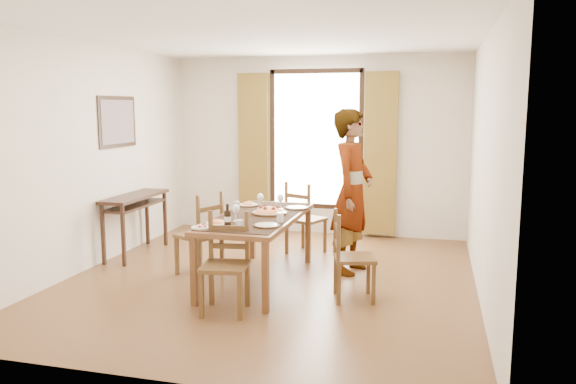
% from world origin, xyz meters
% --- Properties ---
extents(ground, '(5.00, 5.00, 0.00)m').
position_xyz_m(ground, '(0.00, 0.00, 0.00)').
color(ground, '#533B1A').
rests_on(ground, ground).
extents(room_shell, '(4.60, 5.10, 2.74)m').
position_xyz_m(room_shell, '(-0.00, 0.13, 1.54)').
color(room_shell, silver).
rests_on(room_shell, ground).
extents(console_table, '(0.38, 1.20, 0.80)m').
position_xyz_m(console_table, '(-2.03, 0.60, 0.68)').
color(console_table, '#341C11').
rests_on(console_table, ground).
extents(dining_table, '(0.85, 1.94, 0.76)m').
position_xyz_m(dining_table, '(-0.11, -0.11, 0.69)').
color(dining_table, brown).
rests_on(dining_table, ground).
extents(chair_west, '(0.57, 0.57, 0.97)m').
position_xyz_m(chair_west, '(-0.83, -0.02, 0.45)').
color(chair_west, brown).
rests_on(chair_west, ground).
extents(chair_north, '(0.56, 0.56, 0.97)m').
position_xyz_m(chair_north, '(0.11, 1.21, 0.45)').
color(chair_north, brown).
rests_on(chair_north, ground).
extents(chair_south, '(0.47, 0.47, 0.95)m').
position_xyz_m(chair_south, '(-0.12, -1.07, 0.44)').
color(chair_south, brown).
rests_on(chair_south, ground).
extents(chair_east, '(0.49, 0.49, 0.91)m').
position_xyz_m(chair_east, '(0.98, -0.43, 0.42)').
color(chair_east, brown).
rests_on(chair_east, ground).
extents(man, '(0.87, 0.72, 1.92)m').
position_xyz_m(man, '(0.84, 0.55, 0.96)').
color(man, '#9CA0A5').
rests_on(man, ground).
extents(plate_sw, '(0.27, 0.27, 0.05)m').
position_xyz_m(plate_sw, '(-0.36, -0.68, 0.78)').
color(plate_sw, silver).
rests_on(plate_sw, dining_table).
extents(plate_se, '(0.27, 0.27, 0.05)m').
position_xyz_m(plate_se, '(0.16, -0.64, 0.78)').
color(plate_se, silver).
rests_on(plate_se, dining_table).
extents(plate_nw, '(0.27, 0.27, 0.05)m').
position_xyz_m(plate_nw, '(-0.40, 0.43, 0.78)').
color(plate_nw, silver).
rests_on(plate_nw, dining_table).
extents(plate_ne, '(0.27, 0.27, 0.05)m').
position_xyz_m(plate_ne, '(0.21, 0.41, 0.78)').
color(plate_ne, silver).
rests_on(plate_ne, dining_table).
extents(pasta_platter, '(0.40, 0.40, 0.10)m').
position_xyz_m(pasta_platter, '(-0.01, -0.01, 0.81)').
color(pasta_platter, red).
rests_on(pasta_platter, dining_table).
extents(caprese_plate, '(0.20, 0.20, 0.04)m').
position_xyz_m(caprese_plate, '(-0.44, -0.89, 0.78)').
color(caprese_plate, silver).
rests_on(caprese_plate, dining_table).
extents(wine_glass_a, '(0.08, 0.08, 0.18)m').
position_xyz_m(wine_glass_a, '(-0.23, -0.49, 0.85)').
color(wine_glass_a, white).
rests_on(wine_glass_a, dining_table).
extents(wine_glass_b, '(0.08, 0.08, 0.18)m').
position_xyz_m(wine_glass_b, '(0.04, 0.31, 0.85)').
color(wine_glass_b, white).
rests_on(wine_glass_b, dining_table).
extents(wine_glass_c, '(0.08, 0.08, 0.18)m').
position_xyz_m(wine_glass_c, '(-0.21, 0.29, 0.85)').
color(wine_glass_c, white).
rests_on(wine_glass_c, dining_table).
extents(tumbler_a, '(0.07, 0.07, 0.10)m').
position_xyz_m(tumbler_a, '(0.23, -0.40, 0.81)').
color(tumbler_a, silver).
rests_on(tumbler_a, dining_table).
extents(tumbler_b, '(0.07, 0.07, 0.10)m').
position_xyz_m(tumbler_b, '(-0.45, 0.15, 0.81)').
color(tumbler_b, silver).
rests_on(tumbler_b, dining_table).
extents(tumbler_c, '(0.07, 0.07, 0.10)m').
position_xyz_m(tumbler_c, '(-0.05, -0.86, 0.81)').
color(tumbler_c, silver).
rests_on(tumbler_c, dining_table).
extents(wine_bottle, '(0.07, 0.07, 0.25)m').
position_xyz_m(wine_bottle, '(-0.18, -0.85, 0.88)').
color(wine_bottle, black).
rests_on(wine_bottle, dining_table).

